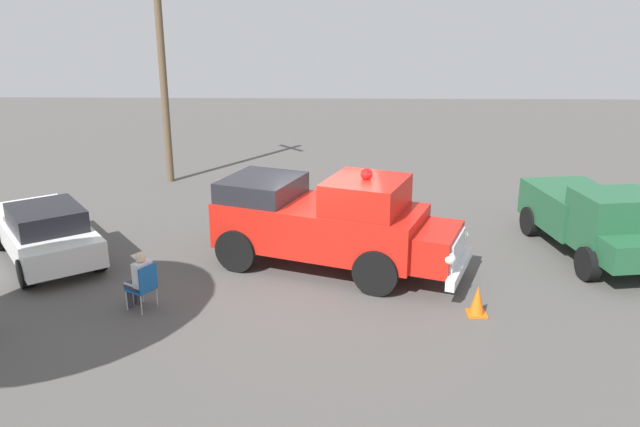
# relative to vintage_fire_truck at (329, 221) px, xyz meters

# --- Properties ---
(ground_plane) EXTENTS (60.00, 60.00, 0.00)m
(ground_plane) POSITION_rel_vintage_fire_truck_xyz_m (0.08, 0.18, -1.20)
(ground_plane) COLOR #514F4C
(vintage_fire_truck) EXTENTS (6.33, 4.18, 2.59)m
(vintage_fire_truck) POSITION_rel_vintage_fire_truck_xyz_m (0.00, 0.00, 0.00)
(vintage_fire_truck) COLOR black
(vintage_fire_truck) RESTS_ON ground
(classic_hot_rod) EXTENTS (4.07, 4.61, 1.46)m
(classic_hot_rod) POSITION_rel_vintage_fire_truck_xyz_m (7.10, -0.37, -0.45)
(classic_hot_rod) COLOR black
(classic_hot_rod) RESTS_ON ground
(parked_pickup) EXTENTS (2.59, 5.01, 1.90)m
(parked_pickup) POSITION_rel_vintage_fire_truck_xyz_m (-6.70, -1.02, -0.21)
(parked_pickup) COLOR black
(parked_pickup) RESTS_ON ground
(lawn_chair_near_truck) EXTENTS (0.68, 0.67, 1.02)m
(lawn_chair_near_truck) POSITION_rel_vintage_fire_truck_xyz_m (3.82, 2.38, -0.61)
(lawn_chair_near_truck) COLOR #B7BABF
(lawn_chair_near_truck) RESTS_ON ground
(lawn_chair_by_car) EXTENTS (0.67, 0.68, 1.02)m
(lawn_chair_by_car) POSITION_rel_vintage_fire_truck_xyz_m (-1.17, -3.03, -0.61)
(lawn_chair_by_car) COLOR #B7BABF
(lawn_chair_by_car) RESTS_ON ground
(spectator_seated) EXTENTS (0.65, 0.59, 1.29)m
(spectator_seated) POSITION_rel_vintage_fire_truck_xyz_m (3.93, 2.32, -0.50)
(spectator_seated) COLOR #383842
(spectator_seated) RESTS_ON ground
(spectator_standing) EXTENTS (0.39, 0.64, 1.68)m
(spectator_standing) POSITION_rel_vintage_fire_truck_xyz_m (2.96, -2.09, -0.23)
(spectator_standing) COLOR #2D334C
(spectator_standing) RESTS_ON ground
(utility_pole) EXTENTS (1.19, 1.37, 7.83)m
(utility_pole) POSITION_rel_vintage_fire_truck_xyz_m (5.88, -7.92, 2.86)
(utility_pole) COLOR brown
(utility_pole) RESTS_ON ground
(traffic_cone) EXTENTS (0.40, 0.40, 0.64)m
(traffic_cone) POSITION_rel_vintage_fire_truck_xyz_m (-3.10, 2.42, -0.89)
(traffic_cone) COLOR orange
(traffic_cone) RESTS_ON ground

